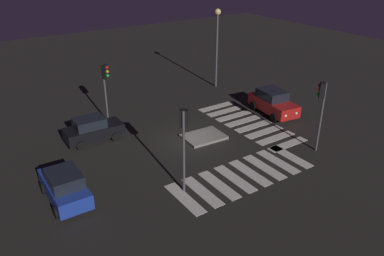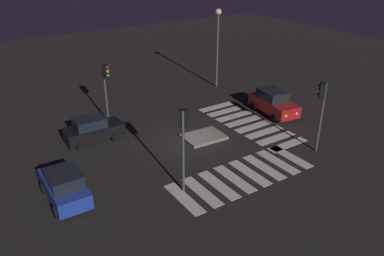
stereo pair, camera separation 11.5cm
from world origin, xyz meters
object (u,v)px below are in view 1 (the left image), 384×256
object	(u,v)px
traffic_light_south	(184,131)
street_lamp	(217,34)
traffic_light_west	(106,79)
traffic_light_east	(321,100)
car_black	(93,130)
traffic_island	(204,137)
car_blue	(65,186)
car_red	(273,102)

from	to	relation	value
traffic_light_south	street_lamp	xyz separation A→B (m)	(11.77, 12.72, 1.35)
traffic_light_west	traffic_light_east	bearing A→B (deg)	9.18
traffic_light_east	traffic_light_west	distance (m)	14.89
car_black	traffic_island	bearing A→B (deg)	-29.54
car_blue	traffic_light_west	bearing A→B (deg)	-35.65
car_black	car_red	bearing A→B (deg)	-12.84
traffic_island	traffic_light_west	size ratio (longest dim) A/B	0.64
traffic_island	traffic_light_east	size ratio (longest dim) A/B	0.63
car_blue	traffic_light_west	distance (m)	10.13
traffic_light_south	traffic_light_west	world-z (taller)	traffic_light_south
traffic_light_south	traffic_light_east	distance (m)	9.56
car_blue	street_lamp	xyz separation A→B (m)	(17.45, 10.05, 4.07)
car_black	street_lamp	size ratio (longest dim) A/B	0.55
street_lamp	car_blue	bearing A→B (deg)	-150.06
traffic_light_east	street_lamp	bearing A→B (deg)	-56.47
car_blue	traffic_light_east	distance (m)	15.84
traffic_island	traffic_light_east	xyz separation A→B (m)	(4.98, -5.48, 3.43)
street_lamp	car_red	bearing A→B (deg)	-91.29
car_blue	traffic_light_east	bearing A→B (deg)	-102.97
traffic_island	car_red	xyz separation A→B (m)	(7.06, 0.48, 0.85)
traffic_island	traffic_light_east	distance (m)	8.16
car_black	traffic_light_east	distance (m)	15.06
car_black	car_red	distance (m)	13.99
traffic_island	car_red	distance (m)	7.13
traffic_island	car_blue	xyz separation A→B (m)	(-10.21, -1.86, 0.78)
traffic_island	traffic_light_south	world-z (taller)	traffic_light_south
car_blue	traffic_light_south	bearing A→B (deg)	-114.72
traffic_light_east	car_red	bearing A→B (deg)	-66.36
car_black	street_lamp	distance (m)	14.98
car_blue	car_red	xyz separation A→B (m)	(17.27, 2.34, 0.07)
traffic_island	car_black	bearing A→B (deg)	149.25
car_blue	car_black	bearing A→B (deg)	-32.37
car_red	street_lamp	bearing A→B (deg)	-174.06
traffic_light_west	street_lamp	distance (m)	11.97
traffic_island	street_lamp	distance (m)	11.95
car_red	traffic_light_west	bearing A→B (deg)	-108.64
car_blue	street_lamp	size ratio (longest dim) A/B	0.57
car_blue	traffic_light_east	size ratio (longest dim) A/B	0.88
traffic_light_east	traffic_light_west	size ratio (longest dim) A/B	1.03
traffic_island	traffic_light_east	world-z (taller)	traffic_light_east
traffic_light_west	street_lamp	world-z (taller)	street_lamp
car_blue	car_red	world-z (taller)	car_red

